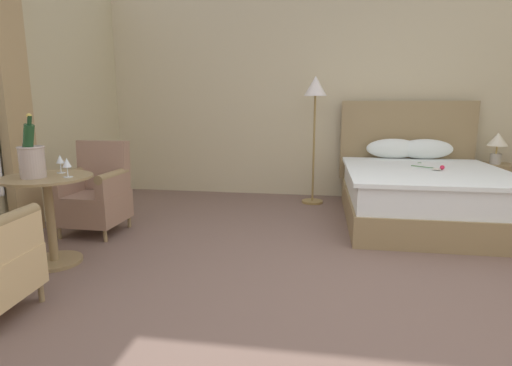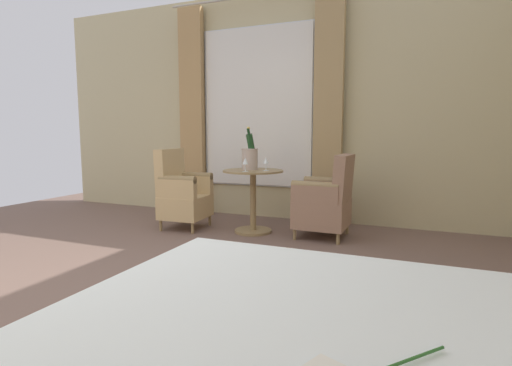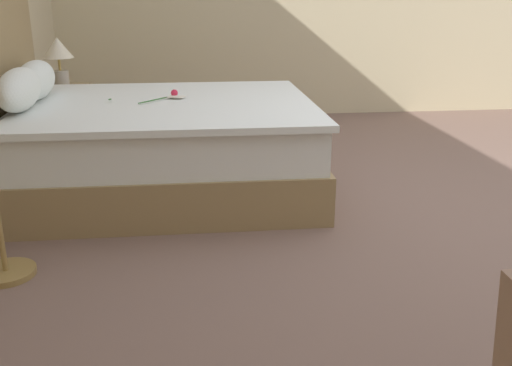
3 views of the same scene
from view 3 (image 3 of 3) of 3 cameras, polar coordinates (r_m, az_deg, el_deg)
The scene contains 4 objects.
ground_plane at distance 3.67m, azimuth 23.85°, elevation -3.83°, with size 8.07×8.07×0.00m, color #745A4E.
bed at distance 3.93m, azimuth -10.67°, elevation 4.28°, with size 1.72×2.08×1.34m.
nightstand at distance 5.08m, azimuth -18.52°, elevation 6.03°, with size 0.47×0.40×0.56m.
bedside_lamp at distance 5.00m, azimuth -19.16°, elevation 12.13°, with size 0.24×0.24×0.39m.
Camera 3 is at (-2.91, 1.81, 1.30)m, focal length 40.00 mm.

